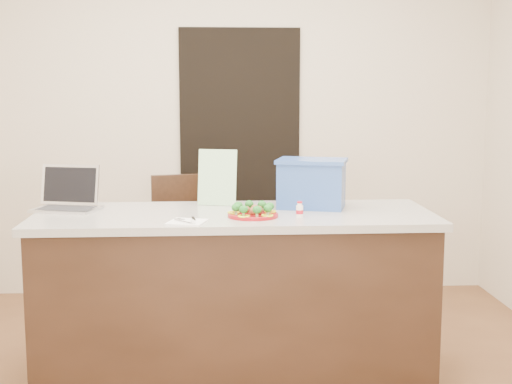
{
  "coord_description": "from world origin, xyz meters",
  "views": [
    {
      "loc": [
        -0.11,
        -3.38,
        1.56
      ],
      "look_at": [
        0.11,
        0.2,
        1.03
      ],
      "focal_mm": 50.0,
      "sensor_mm": 36.0,
      "label": 1
    }
  ],
  "objects": [
    {
      "name": "room_shell",
      "position": [
        0.0,
        0.0,
        1.62
      ],
      "size": [
        4.0,
        4.0,
        4.0
      ],
      "color": "white",
      "rests_on": "ground"
    },
    {
      "name": "doorway",
      "position": [
        0.1,
        1.98,
        1.0
      ],
      "size": [
        0.9,
        0.02,
        2.0
      ],
      "primitive_type": "cube",
      "color": "black",
      "rests_on": "ground"
    },
    {
      "name": "island",
      "position": [
        0.0,
        0.25,
        0.46
      ],
      "size": [
        2.06,
        0.76,
        0.92
      ],
      "color": "black",
      "rests_on": "ground"
    },
    {
      "name": "plate",
      "position": [
        0.09,
        0.13,
        0.93
      ],
      "size": [
        0.26,
        0.26,
        0.02
      ],
      "rotation": [
        0.0,
        0.0,
        0.0
      ],
      "color": "maroon",
      "rests_on": "island"
    },
    {
      "name": "meatballs",
      "position": [
        0.1,
        0.13,
        0.95
      ],
      "size": [
        0.09,
        0.1,
        0.04
      ],
      "color": "brown",
      "rests_on": "plate"
    },
    {
      "name": "broccoli",
      "position": [
        0.09,
        0.13,
        0.97
      ],
      "size": [
        0.22,
        0.22,
        0.04
      ],
      "color": "#16531A",
      "rests_on": "plate"
    },
    {
      "name": "pepper_rings",
      "position": [
        0.09,
        0.13,
        0.94
      ],
      "size": [
        0.25,
        0.25,
        0.01
      ],
      "color": "#D0DB17",
      "rests_on": "plate"
    },
    {
      "name": "napkin",
      "position": [
        -0.24,
        -0.01,
        0.92
      ],
      "size": [
        0.21,
        0.21,
        0.01
      ],
      "primitive_type": "cube",
      "rotation": [
        0.0,
        0.0,
        -0.29
      ],
      "color": "white",
      "rests_on": "island"
    },
    {
      "name": "fork",
      "position": [
        -0.26,
        -0.0,
        0.93
      ],
      "size": [
        0.09,
        0.14,
        0.0
      ],
      "rotation": [
        0.0,
        0.0,
        0.7
      ],
      "color": "silver",
      "rests_on": "napkin"
    },
    {
      "name": "knife",
      "position": [
        -0.21,
        -0.03,
        0.93
      ],
      "size": [
        0.03,
        0.18,
        0.01
      ],
      "rotation": [
        0.0,
        0.0,
        0.13
      ],
      "color": "silver",
      "rests_on": "napkin"
    },
    {
      "name": "yogurt_bottle",
      "position": [
        0.32,
        0.11,
        0.95
      ],
      "size": [
        0.04,
        0.04,
        0.08
      ],
      "rotation": [
        0.0,
        0.0,
        -0.04
      ],
      "color": "white",
      "rests_on": "island"
    },
    {
      "name": "laptop",
      "position": [
        -0.88,
        0.42,
        0.98
      ],
      "size": [
        0.37,
        0.33,
        0.23
      ],
      "rotation": [
        0.0,
        0.0,
        -0.26
      ],
      "color": "silver",
      "rests_on": "island"
    },
    {
      "name": "leaflet",
      "position": [
        -0.08,
        0.49,
        1.07
      ],
      "size": [
        0.22,
        0.1,
        0.3
      ],
      "primitive_type": "cube",
      "rotation": [
        -0.14,
        0.0,
        -0.26
      ],
      "color": "white",
      "rests_on": "island"
    },
    {
      "name": "blue_box",
      "position": [
        0.42,
        0.38,
        1.05
      ],
      "size": [
        0.42,
        0.35,
        0.26
      ],
      "rotation": [
        0.0,
        0.0,
        -0.28
      ],
      "color": "#294B96",
      "rests_on": "island"
    },
    {
      "name": "chair",
      "position": [
        -0.28,
        1.06,
        0.57
      ],
      "size": [
        0.53,
        0.53,
        1.01
      ],
      "rotation": [
        0.0,
        0.0,
        0.2
      ],
      "color": "black",
      "rests_on": "ground"
    }
  ]
}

